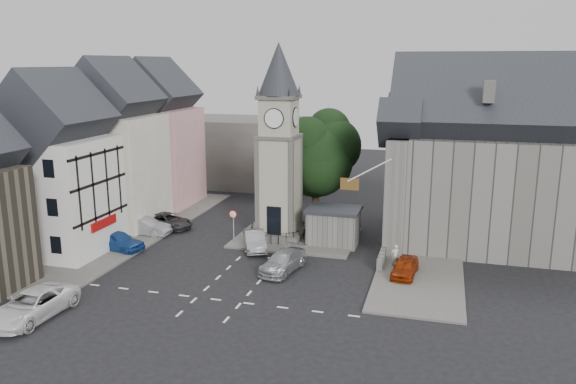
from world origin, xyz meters
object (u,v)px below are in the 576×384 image
(clock_tower, at_px, (279,143))
(car_west_blue, at_px, (117,241))
(pedestrian, at_px, (395,256))
(car_east_red, at_px, (405,267))
(stone_shelter, at_px, (334,226))

(clock_tower, relative_size, car_west_blue, 3.52)
(pedestrian, bearing_deg, car_west_blue, -22.88)
(car_west_blue, bearing_deg, pedestrian, -73.99)
(car_west_blue, bearing_deg, clock_tower, -49.44)
(car_east_red, bearing_deg, pedestrian, 122.95)
(clock_tower, relative_size, pedestrian, 9.45)
(clock_tower, xyz_separation_m, pedestrian, (10.17, -4.56, -7.26))
(pedestrian, bearing_deg, car_east_red, 89.00)
(clock_tower, relative_size, car_east_red, 4.16)
(stone_shelter, height_order, car_west_blue, stone_shelter)
(car_east_red, distance_m, pedestrian, 1.82)
(stone_shelter, bearing_deg, clock_tower, 174.16)
(clock_tower, height_order, pedestrian, clock_tower)
(clock_tower, bearing_deg, stone_shelter, -5.84)
(clock_tower, distance_m, car_west_blue, 15.18)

